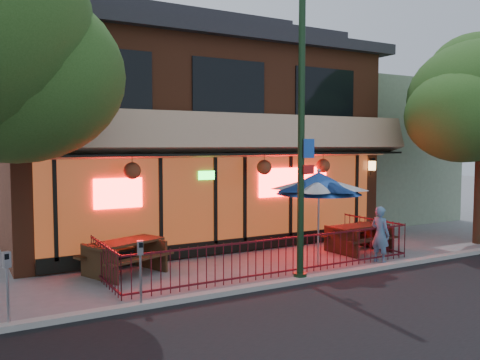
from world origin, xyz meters
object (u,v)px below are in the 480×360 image
object	(u,v)px
picnic_table_left	(125,252)
parking_meter_far	(7,277)
picnic_table_right	(358,234)
parking_meter_near	(140,263)
patio_umbrella	(319,183)
pedestrian	(380,234)
street_light	(301,151)

from	to	relation	value
picnic_table_left	parking_meter_far	distance (m)	4.05
picnic_table_right	parking_meter_near	xyz separation A→B (m)	(-7.58, -1.95, 0.39)
patio_umbrella	parking_meter_far	size ratio (longest dim) A/B	1.88
picnic_table_left	pedestrian	xyz separation A→B (m)	(6.60, -2.25, 0.23)
parking_meter_near	patio_umbrella	bearing A→B (deg)	12.31
pedestrian	parking_meter_far	bearing A→B (deg)	84.33
street_light	picnic_table_right	distance (m)	4.80
parking_meter_near	parking_meter_far	world-z (taller)	parking_meter_far
picnic_table_left	pedestrian	distance (m)	6.97
street_light	parking_meter_far	bearing A→B (deg)	179.98
parking_meter_near	parking_meter_far	size ratio (longest dim) A/B	0.98
picnic_table_right	parking_meter_far	size ratio (longest dim) A/B	1.43
picnic_table_right	pedestrian	distance (m)	1.46
picnic_table_right	parking_meter_far	xyz separation A→B (m)	(-10.00, -1.87, 0.41)
pedestrian	parking_meter_near	world-z (taller)	pedestrian
picnic_table_left	picnic_table_right	bearing A→B (deg)	-7.16
picnic_table_left	picnic_table_right	world-z (taller)	picnic_table_left
patio_umbrella	pedestrian	size ratio (longest dim) A/B	1.67
picnic_table_right	patio_umbrella	distance (m)	2.86
picnic_table_left	pedestrian	size ratio (longest dim) A/B	1.53
picnic_table_left	parking_meter_near	xyz separation A→B (m)	(-0.52, -2.83, 0.37)
picnic_table_left	street_light	bearing A→B (deg)	-38.37
picnic_table_left	parking_meter_near	bearing A→B (deg)	-100.45
pedestrian	parking_meter_far	world-z (taller)	pedestrian
picnic_table_left	parking_meter_far	size ratio (longest dim) A/B	1.72
parking_meter_near	parking_meter_far	bearing A→B (deg)	178.11
parking_meter_far	picnic_table_right	bearing A→B (deg)	10.57
patio_umbrella	parking_meter_far	distance (m)	8.02
parking_meter_far	pedestrian	bearing A→B (deg)	3.00
picnic_table_right	parking_meter_near	world-z (taller)	parking_meter_near
patio_umbrella	picnic_table_right	bearing A→B (deg)	19.49
pedestrian	parking_meter_far	distance (m)	9.56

